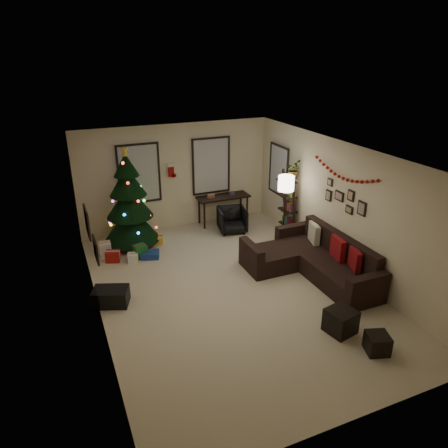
{
  "coord_description": "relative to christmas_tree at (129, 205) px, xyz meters",
  "views": [
    {
      "loc": [
        -2.92,
        -6.49,
        4.42
      ],
      "look_at": [
        0.1,
        0.6,
        1.15
      ],
      "focal_mm": 33.57,
      "sensor_mm": 36.0,
      "label": 1
    }
  ],
  "objects": [
    {
      "name": "wall_front",
      "position": [
        1.36,
        -6.32,
        0.34
      ],
      "size": [
        5.0,
        0.0,
        5.0
      ],
      "primitive_type": "plane",
      "rotation": [
        -1.57,
        0.0,
        0.0
      ],
      "color": "beige",
      "rests_on": "floor"
    },
    {
      "name": "floor",
      "position": [
        1.36,
        -2.82,
        -1.01
      ],
      "size": [
        7.0,
        7.0,
        0.0
      ],
      "primitive_type": "plane",
      "color": "beige",
      "rests_on": "ground"
    },
    {
      "name": "wall_right",
      "position": [
        3.86,
        -2.82,
        0.34
      ],
      "size": [
        0.0,
        7.0,
        7.0
      ],
      "primitive_type": "plane",
      "rotation": [
        1.57,
        0.0,
        -1.57
      ],
      "color": "beige",
      "rests_on": "floor"
    },
    {
      "name": "gallery",
      "position": [
        3.84,
        -2.89,
        0.56
      ],
      "size": [
        0.03,
        1.25,
        0.54
      ],
      "color": "black",
      "rests_on": "wall_right"
    },
    {
      "name": "desk",
      "position": [
        2.56,
        0.4,
        -0.34
      ],
      "size": [
        1.4,
        0.5,
        0.76
      ],
      "color": "black",
      "rests_on": "floor"
    },
    {
      "name": "art_map",
      "position": [
        -1.12,
        -2.11,
        0.56
      ],
      "size": [
        0.04,
        0.6,
        0.5
      ],
      "color": "black",
      "rests_on": "wall_left"
    },
    {
      "name": "stocking_right",
      "position": [
        1.55,
        0.73,
        0.49
      ],
      "size": [
        0.2,
        0.05,
        0.36
      ],
      "color": "#990F0C",
      "rests_on": "wall_back"
    },
    {
      "name": "wall_left",
      "position": [
        -1.14,
        -2.82,
        0.34
      ],
      "size": [
        0.0,
        7.0,
        7.0
      ],
      "primitive_type": "plane",
      "rotation": [
        1.57,
        0.0,
        1.57
      ],
      "color": "beige",
      "rests_on": "floor"
    },
    {
      "name": "art_abstract",
      "position": [
        -1.12,
        -3.26,
        0.54
      ],
      "size": [
        0.04,
        0.45,
        0.35
      ],
      "color": "black",
      "rests_on": "wall_left"
    },
    {
      "name": "ottoman_far",
      "position": [
        2.71,
        -5.4,
        -0.85
      ],
      "size": [
        0.43,
        0.43,
        0.32
      ],
      "primitive_type": "cube",
      "rotation": [
        0.0,
        0.0,
        -0.33
      ],
      "color": "black",
      "rests_on": "floor"
    },
    {
      "name": "pillow_red_a",
      "position": [
        3.57,
        -3.72,
        -0.37
      ],
      "size": [
        0.23,
        0.42,
        0.4
      ],
      "primitive_type": "cube",
      "rotation": [
        0.0,
        0.0,
        -0.32
      ],
      "color": "maroon",
      "rests_on": "sofa"
    },
    {
      "name": "floor_lamp",
      "position": [
        3.31,
        -1.48,
        0.44
      ],
      "size": [
        0.37,
        0.37,
        1.73
      ],
      "rotation": [
        0.0,
        0.0,
        0.35
      ],
      "color": "black",
      "rests_on": "floor"
    },
    {
      "name": "window_right_wall",
      "position": [
        3.83,
        -0.27,
        0.49
      ],
      "size": [
        0.06,
        0.9,
        1.3
      ],
      "color": "#728CB2",
      "rests_on": "wall_right"
    },
    {
      "name": "stocking_left",
      "position": [
        1.22,
        0.6,
        0.55
      ],
      "size": [
        0.2,
        0.05,
        0.36
      ],
      "color": "#990F0C",
      "rests_on": "wall_back"
    },
    {
      "name": "christmas_tree",
      "position": [
        0.0,
        0.0,
        0.0
      ],
      "size": [
        1.32,
        1.32,
        2.45
      ],
      "rotation": [
        0.0,
        0.0,
        -0.33
      ],
      "color": "black",
      "rests_on": "floor"
    },
    {
      "name": "pillow_red_b",
      "position": [
        3.57,
        -3.19,
        -0.37
      ],
      "size": [
        0.2,
        0.46,
        0.45
      ],
      "primitive_type": "cube",
      "rotation": [
        0.0,
        0.0,
        -0.18
      ],
      "color": "maroon",
      "rests_on": "sofa"
    },
    {
      "name": "bookshelf",
      "position": [
        3.66,
        -1.08,
        -0.18
      ],
      "size": [
        0.3,
        0.51,
        1.71
      ],
      "color": "black",
      "rests_on": "floor"
    },
    {
      "name": "ceiling",
      "position": [
        1.36,
        -2.82,
        1.69
      ],
      "size": [
        7.0,
        7.0,
        0.0
      ],
      "primitive_type": "plane",
      "rotation": [
        3.14,
        0.0,
        0.0
      ],
      "color": "white",
      "rests_on": "floor"
    },
    {
      "name": "desk_chair",
      "position": [
        2.53,
        -0.25,
        -0.69
      ],
      "size": [
        0.73,
        0.69,
        0.64
      ],
      "primitive_type": "imported",
      "rotation": [
        0.0,
        0.0,
        -0.19
      ],
      "color": "black",
      "rests_on": "floor"
    },
    {
      "name": "presents",
      "position": [
        -0.13,
        -0.62,
        -0.9
      ],
      "size": [
        1.5,
        1.01,
        0.3
      ],
      "rotation": [
        0.0,
        0.0,
        0.32
      ],
      "color": "silver",
      "rests_on": "floor"
    },
    {
      "name": "window_back_left",
      "position": [
        0.41,
        0.65,
        0.54
      ],
      "size": [
        1.05,
        0.06,
        1.5
      ],
      "color": "#728CB2",
      "rests_on": "wall_back"
    },
    {
      "name": "sofa",
      "position": [
        3.2,
        -2.89,
        -0.73
      ],
      "size": [
        1.88,
        2.73,
        0.87
      ],
      "color": "black",
      "rests_on": "floor"
    },
    {
      "name": "ottoman_near",
      "position": [
        2.5,
        -4.75,
        -0.8
      ],
      "size": [
        0.51,
        0.51,
        0.42
      ],
      "primitive_type": "cube",
      "rotation": [
        0.0,
        0.0,
        0.2
      ],
      "color": "black",
      "rests_on": "floor"
    },
    {
      "name": "potted_plant",
      "position": [
        3.66,
        -1.19,
        0.82
      ],
      "size": [
        0.62,
        0.64,
        0.54
      ],
      "primitive_type": "imported",
      "rotation": [
        0.0,
        0.0,
        0.93
      ],
      "color": "#4C4C4C",
      "rests_on": "bookshelf"
    },
    {
      "name": "wall_back",
      "position": [
        1.36,
        0.68,
        0.34
      ],
      "size": [
        5.0,
        0.0,
        5.0
      ],
      "primitive_type": "plane",
      "rotation": [
        1.57,
        0.0,
        0.0
      ],
      "color": "beige",
      "rests_on": "floor"
    },
    {
      "name": "storage_bin",
      "position": [
        -0.9,
        -2.42,
        -0.85
      ],
      "size": [
        0.75,
        0.62,
        0.32
      ],
      "primitive_type": "cube",
      "rotation": [
        0.0,
        0.0,
        -0.37
      ],
      "color": "black",
      "rests_on": "floor"
    },
    {
      "name": "pillow_cream",
      "position": [
        3.57,
        -2.35,
        -0.38
      ],
      "size": [
        0.23,
        0.45,
        0.43
      ],
      "primitive_type": "cube",
      "rotation": [
        0.0,
        0.0,
        -0.26
      ],
      "color": "beige",
      "rests_on": "sofa"
    },
    {
      "name": "garland",
      "position": [
        3.81,
        -2.81,
        1.09
      ],
      "size": [
        0.08,
        1.9,
        0.3
      ],
      "primitive_type": null,
      "color": "#A5140C",
      "rests_on": "wall_right"
    },
    {
      "name": "window_back_right",
      "position": [
        2.31,
        0.65,
        0.54
      ],
      "size": [
        1.05,
        0.06,
        1.5
      ],
      "color": "#728CB2",
      "rests_on": "wall_back"
    }
  ]
}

